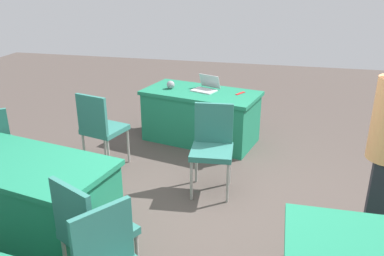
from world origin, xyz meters
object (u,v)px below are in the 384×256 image
chair_by_pillar (100,126)px  laptop_silver (206,88)px  table_foreground (201,116)px  scissors_red (240,93)px  chair_near_front (90,229)px  table_mid_left (25,197)px  yarn_ball (171,85)px  chair_tucked_left (212,143)px

chair_by_pillar → laptop_silver: size_ratio=2.39×
table_foreground → chair_by_pillar: (0.99, 1.11, 0.19)m
scissors_red → chair_near_front: bearing=15.1°
table_foreground → chair_near_front: bearing=86.5°
table_mid_left → chair_near_front: chair_near_front is taller
table_foreground → chair_by_pillar: 1.50m
chair_by_pillar → yarn_ball: (-0.55, -1.15, 0.23)m
table_mid_left → chair_near_front: size_ratio=1.86×
table_foreground → scissors_red: 0.65m
chair_near_front → chair_by_pillar: (0.81, -1.90, 0.01)m
chair_near_front → yarn_ball: 3.07m
chair_near_front → chair_by_pillar: chair_by_pillar is taller
table_foreground → chair_near_front: chair_near_front is taller
laptop_silver → table_foreground: bearing=71.6°
chair_near_front → yarn_ball: size_ratio=8.52×
scissors_red → chair_by_pillar: bearing=-25.1°
table_foreground → chair_tucked_left: chair_tucked_left is taller
chair_tucked_left → yarn_ball: bearing=-62.9°
chair_tucked_left → scissors_red: size_ratio=5.34×
chair_tucked_left → scissors_red: bearing=-100.9°
table_foreground → table_mid_left: 2.71m
chair_tucked_left → table_mid_left: bearing=32.4°
chair_tucked_left → table_foreground: bearing=-77.9°
table_mid_left → chair_by_pillar: bearing=-95.0°
chair_by_pillar → scissors_red: (-1.54, -1.13, 0.18)m
chair_by_pillar → yarn_ball: chair_by_pillar is taller
chair_tucked_left → yarn_ball: size_ratio=8.57×
table_foreground → yarn_ball: bearing=-5.0°
table_foreground → table_mid_left: (1.11, 2.47, -0.00)m
table_mid_left → chair_near_front: (-0.93, 0.54, 0.18)m
chair_by_pillar → laptop_silver: bearing=63.3°
table_mid_left → scissors_red: (-1.65, -2.49, 0.37)m
chair_near_front → yarn_ball: chair_near_front is taller
table_foreground → chair_near_front: (0.19, 3.01, 0.18)m
table_mid_left → scissors_red: scissors_red is taller
yarn_ball → scissors_red: bearing=178.7°
chair_tucked_left → laptop_silver: (0.35, -1.38, 0.21)m
laptop_silver → yarn_ball: 0.50m
chair_tucked_left → chair_by_pillar: bearing=-13.2°
chair_near_front → chair_by_pillar: 2.06m
table_foreground → chair_tucked_left: (-0.40, 1.31, 0.19)m
chair_tucked_left → laptop_silver: chair_tucked_left is taller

